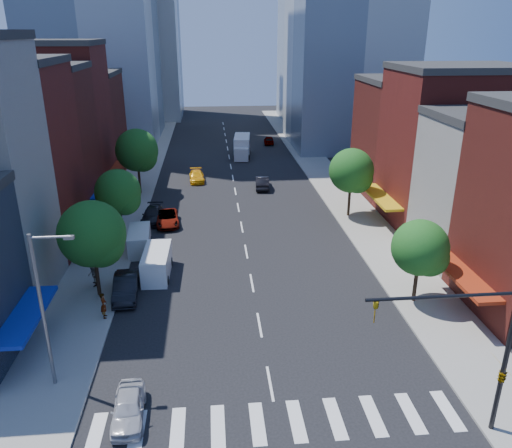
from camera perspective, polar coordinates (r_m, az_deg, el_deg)
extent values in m
plane|color=black|center=(29.47, 1.62, -17.75)|extent=(220.00, 220.00, 0.00)
cube|color=gray|center=(66.07, -13.49, 4.45)|extent=(5.00, 120.00, 0.15)
cube|color=gray|center=(67.17, 8.18, 5.10)|extent=(5.00, 120.00, 0.15)
cube|color=silver|center=(27.22, 2.43, -21.70)|extent=(19.00, 3.00, 0.01)
cube|color=#551A15|center=(55.88, -24.34, 8.00)|extent=(12.00, 8.00, 15.00)
cube|color=maroon|center=(63.66, -22.16, 10.67)|extent=(12.00, 9.00, 17.00)
cube|color=#551A15|center=(73.02, -19.94, 10.54)|extent=(12.00, 10.00, 13.00)
cube|color=beige|center=(46.38, 26.02, 3.38)|extent=(12.00, 8.00, 12.00)
cube|color=maroon|center=(53.63, 21.51, 7.92)|extent=(12.00, 10.00, 15.00)
cube|color=#551A15|center=(62.71, 17.43, 9.24)|extent=(12.00, 10.00, 13.00)
cylinder|color=black|center=(26.82, 26.61, -13.79)|extent=(0.24, 0.24, 8.00)
cylinder|color=black|center=(23.38, 20.68, -7.76)|extent=(7.00, 0.16, 0.16)
imported|color=gold|center=(22.57, 13.50, -9.74)|extent=(0.22, 0.18, 1.10)
imported|color=gold|center=(27.26, 26.33, -15.18)|extent=(0.48, 2.24, 0.90)
cylinder|color=slate|center=(28.95, -23.19, -9.34)|extent=(0.20, 0.20, 9.00)
cylinder|color=slate|center=(26.83, -22.47, -1.40)|extent=(2.00, 0.14, 0.14)
cube|color=slate|center=(26.59, -20.61, -1.45)|extent=(0.50, 0.25, 0.18)
cylinder|color=black|center=(38.48, -17.74, -5.12)|extent=(0.28, 0.28, 3.92)
sphere|color=#164D1A|center=(37.31, -18.24, -1.06)|extent=(4.80, 4.80, 4.80)
sphere|color=#164D1A|center=(37.17, -17.31, -2.21)|extent=(3.36, 3.36, 3.36)
cylinder|color=black|center=(48.45, -15.20, 0.49)|extent=(0.28, 0.28, 3.64)
sphere|color=#164D1A|center=(47.59, -15.51, 3.57)|extent=(4.20, 4.20, 4.20)
sphere|color=#164D1A|center=(47.39, -14.78, 2.74)|extent=(2.94, 2.94, 2.94)
cylinder|color=black|center=(61.53, -13.21, 5.35)|extent=(0.28, 0.28, 4.20)
sphere|color=#164D1A|center=(60.77, -13.46, 8.21)|extent=(5.00, 5.00, 5.00)
sphere|color=#164D1A|center=(60.57, -12.87, 7.48)|extent=(3.50, 3.50, 3.50)
cylinder|color=black|center=(37.82, 17.80, -6.07)|extent=(0.28, 0.28, 3.36)
sphere|color=#164D1A|center=(36.78, 18.24, -2.57)|extent=(4.00, 4.00, 4.00)
sphere|color=#164D1A|center=(37.01, 19.17, -3.56)|extent=(2.80, 2.80, 2.80)
cylinder|color=black|center=(53.39, 10.62, 2.97)|extent=(0.28, 0.28, 3.92)
sphere|color=#164D1A|center=(52.56, 10.84, 6.02)|extent=(4.60, 4.60, 4.60)
sphere|color=#164D1A|center=(52.64, 11.50, 5.20)|extent=(3.22, 3.22, 3.22)
imported|color=#BAB9BE|center=(27.74, -14.38, -19.66)|extent=(1.79, 4.04, 1.35)
imported|color=black|center=(38.48, -14.66, -6.96)|extent=(2.02, 4.94, 1.59)
imported|color=#999999|center=(51.55, -10.10, 0.65)|extent=(2.76, 5.07, 1.35)
imported|color=black|center=(52.77, -11.76, 1.04)|extent=(2.19, 4.86, 1.38)
cube|color=white|center=(41.03, -11.26, -4.41)|extent=(2.12, 5.05, 2.10)
cube|color=black|center=(39.20, -11.60, -5.22)|extent=(1.87, 1.04, 0.90)
cylinder|color=black|center=(39.96, -12.75, -6.39)|extent=(0.27, 0.77, 0.76)
cylinder|color=black|center=(39.71, -10.17, -6.37)|extent=(0.27, 0.77, 0.76)
cylinder|color=black|center=(42.97, -12.13, -4.29)|extent=(0.27, 0.77, 0.76)
cylinder|color=black|center=(42.74, -9.73, -4.25)|extent=(0.27, 0.77, 0.76)
cube|color=silver|center=(45.87, -13.17, -1.85)|extent=(2.18, 4.73, 1.94)
cube|color=black|center=(44.16, -13.31, -2.40)|extent=(1.77, 1.04, 0.83)
cylinder|color=black|center=(44.77, -14.25, -3.45)|extent=(0.28, 0.72, 0.70)
cylinder|color=black|center=(44.64, -12.13, -3.33)|extent=(0.28, 0.72, 0.70)
cylinder|color=black|center=(47.63, -14.01, -1.89)|extent=(0.28, 0.72, 0.70)
cylinder|color=black|center=(47.51, -12.02, -1.77)|extent=(0.28, 0.72, 0.70)
imported|color=#F5AA0C|center=(66.08, -6.79, 5.43)|extent=(2.12, 4.68, 1.33)
imported|color=black|center=(62.67, 0.70, 4.80)|extent=(1.96, 4.76, 1.53)
imported|color=#999999|center=(87.90, 1.48, 9.56)|extent=(1.95, 4.16, 1.38)
cube|color=silver|center=(79.36, -1.61, 8.92)|extent=(2.95, 6.54, 3.12)
cube|color=silver|center=(75.86, -1.69, 7.96)|extent=(2.31, 1.96, 1.95)
cylinder|color=black|center=(76.81, -2.47, 7.63)|extent=(0.38, 0.90, 0.88)
cylinder|color=black|center=(76.74, -0.86, 7.63)|extent=(0.38, 0.90, 0.88)
cylinder|color=black|center=(81.08, -2.33, 8.36)|extent=(0.38, 0.90, 0.88)
cylinder|color=black|center=(81.01, -0.80, 8.37)|extent=(0.38, 0.90, 0.88)
imported|color=#999999|center=(35.90, -17.01, -8.88)|extent=(0.54, 0.74, 1.86)
imported|color=#999999|center=(40.36, -18.15, -5.52)|extent=(0.87, 1.03, 1.86)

